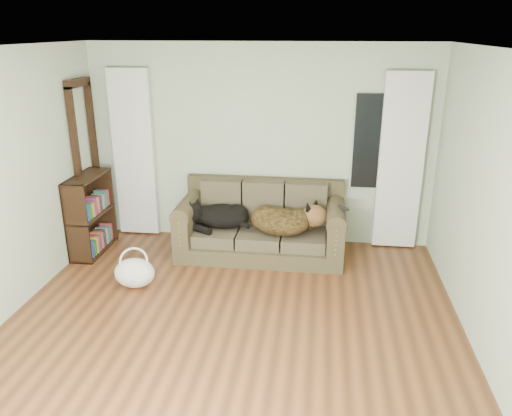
# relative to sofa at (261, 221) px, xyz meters

# --- Properties ---
(floor) EXTENTS (5.00, 5.00, 0.00)m
(floor) POSITION_rel_sofa_xyz_m (-0.08, -1.97, -0.45)
(floor) COLOR #4A2A15
(floor) RESTS_ON ground
(ceiling) EXTENTS (5.00, 5.00, 0.00)m
(ceiling) POSITION_rel_sofa_xyz_m (-0.08, -1.97, 2.15)
(ceiling) COLOR white
(ceiling) RESTS_ON ground
(wall_back) EXTENTS (4.50, 0.04, 2.60)m
(wall_back) POSITION_rel_sofa_xyz_m (-0.08, 0.53, 0.85)
(wall_back) COLOR #ABC0A3
(wall_back) RESTS_ON ground
(wall_right) EXTENTS (0.04, 5.00, 2.60)m
(wall_right) POSITION_rel_sofa_xyz_m (2.17, -1.97, 0.85)
(wall_right) COLOR #ABC0A3
(wall_right) RESTS_ON ground
(curtain_left) EXTENTS (0.55, 0.08, 2.25)m
(curtain_left) POSITION_rel_sofa_xyz_m (-1.78, 0.45, 0.70)
(curtain_left) COLOR white
(curtain_left) RESTS_ON ground
(curtain_right) EXTENTS (0.55, 0.08, 2.25)m
(curtain_right) POSITION_rel_sofa_xyz_m (1.72, 0.45, 0.70)
(curtain_right) COLOR white
(curtain_right) RESTS_ON ground
(window_pane) EXTENTS (0.50, 0.03, 1.20)m
(window_pane) POSITION_rel_sofa_xyz_m (1.37, 0.50, 0.95)
(window_pane) COLOR black
(window_pane) RESTS_ON wall_back
(door_casing) EXTENTS (0.07, 0.60, 2.10)m
(door_casing) POSITION_rel_sofa_xyz_m (-2.28, 0.07, 0.60)
(door_casing) COLOR black
(door_casing) RESTS_ON ground
(sofa) EXTENTS (2.07, 0.90, 0.85)m
(sofa) POSITION_rel_sofa_xyz_m (0.00, 0.00, 0.00)
(sofa) COLOR #453823
(sofa) RESTS_ON floor
(dog_black_lab) EXTENTS (0.73, 0.53, 0.30)m
(dog_black_lab) POSITION_rel_sofa_xyz_m (-0.54, -0.01, 0.03)
(dog_black_lab) COLOR black
(dog_black_lab) RESTS_ON sofa
(dog_shepherd) EXTENTS (0.91, 0.76, 0.35)m
(dog_shepherd) POSITION_rel_sofa_xyz_m (0.30, -0.10, 0.04)
(dog_shepherd) COLOR black
(dog_shepherd) RESTS_ON sofa
(tv_remote) EXTENTS (0.14, 0.19, 0.02)m
(tv_remote) POSITION_rel_sofa_xyz_m (1.01, -0.15, 0.28)
(tv_remote) COLOR black
(tv_remote) RESTS_ON sofa
(tote_bag) EXTENTS (0.50, 0.40, 0.33)m
(tote_bag) POSITION_rel_sofa_xyz_m (-1.30, -1.05, -0.29)
(tote_bag) COLOR white
(tote_bag) RESTS_ON floor
(bookshelf) EXTENTS (0.31, 0.82, 1.02)m
(bookshelf) POSITION_rel_sofa_xyz_m (-2.17, -0.20, 0.05)
(bookshelf) COLOR black
(bookshelf) RESTS_ON floor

